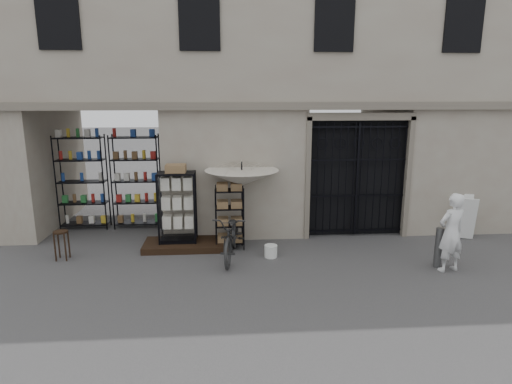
{
  "coord_description": "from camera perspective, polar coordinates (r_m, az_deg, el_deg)",
  "views": [
    {
      "loc": [
        -1.48,
        -8.02,
        3.51
      ],
      "look_at": [
        -0.8,
        1.4,
        1.35
      ],
      "focal_mm": 30.0,
      "sensor_mm": 36.0,
      "label": 1
    }
  ],
  "objects": [
    {
      "name": "iron_gate",
      "position": [
        10.97,
        13.07,
        1.99
      ],
      "size": [
        2.5,
        0.21,
        3.0
      ],
      "color": "black",
      "rests_on": "ground"
    },
    {
      "name": "ground",
      "position": [
        8.87,
        5.91,
        -10.48
      ],
      "size": [
        80.0,
        80.0,
        0.0
      ],
      "primitive_type": "plane",
      "color": "black",
      "rests_on": "ground"
    },
    {
      "name": "white_bucket",
      "position": [
        9.52,
        1.99,
        -7.87
      ],
      "size": [
        0.36,
        0.36,
        0.27
      ],
      "primitive_type": "cylinder",
      "rotation": [
        0.0,
        0.0,
        -0.36
      ],
      "color": "silver",
      "rests_on": "ground"
    },
    {
      "name": "steel_bollard",
      "position": [
        9.66,
        23.16,
        -6.83
      ],
      "size": [
        0.19,
        0.19,
        0.85
      ],
      "primitive_type": "cylinder",
      "rotation": [
        0.0,
        0.0,
        0.23
      ],
      "color": "#5C5C5D",
      "rests_on": "ground"
    },
    {
      "name": "easel_sign",
      "position": [
        11.78,
        25.91,
        -3.01
      ],
      "size": [
        0.66,
        0.71,
        1.06
      ],
      "rotation": [
        0.0,
        0.0,
        -0.32
      ],
      "color": "silver",
      "rests_on": "ground"
    },
    {
      "name": "shopkeeper",
      "position": [
        9.7,
        24.14,
        -9.51
      ],
      "size": [
        1.0,
        1.72,
        0.39
      ],
      "primitive_type": "imported",
      "rotation": [
        0.0,
        0.0,
        3.41
      ],
      "color": "silver",
      "rests_on": "ground"
    },
    {
      "name": "main_building",
      "position": [
        12.15,
        3.02,
        17.55
      ],
      "size": [
        14.0,
        4.0,
        9.0
      ],
      "primitive_type": "cube",
      "color": "gray",
      "rests_on": "ground"
    },
    {
      "name": "wooden_stool",
      "position": [
        10.21,
        -24.47,
        -6.4
      ],
      "size": [
        0.4,
        0.4,
        0.64
      ],
      "rotation": [
        0.0,
        0.0,
        -0.38
      ],
      "color": "black",
      "rests_on": "ground"
    },
    {
      "name": "wire_rack",
      "position": [
        9.95,
        -3.53,
        -3.46
      ],
      "size": [
        0.76,
        0.67,
        1.46
      ],
      "rotation": [
        0.0,
        0.0,
        0.4
      ],
      "color": "black",
      "rests_on": "ground"
    },
    {
      "name": "display_cabinet",
      "position": [
        10.05,
        -10.43,
        -2.47
      ],
      "size": [
        0.88,
        0.62,
        1.77
      ],
      "rotation": [
        0.0,
        0.0,
        -0.15
      ],
      "color": "black",
      "rests_on": "step_platform"
    },
    {
      "name": "shop_shelving",
      "position": [
        11.94,
        -18.95,
        1.27
      ],
      "size": [
        2.7,
        0.5,
        2.5
      ],
      "primitive_type": "cube",
      "color": "black",
      "rests_on": "ground"
    },
    {
      "name": "market_umbrella",
      "position": [
        9.8,
        -1.91,
        2.47
      ],
      "size": [
        1.71,
        1.74,
        2.42
      ],
      "rotation": [
        0.0,
        0.0,
        0.17
      ],
      "color": "black",
      "rests_on": "ground"
    },
    {
      "name": "bicycle",
      "position": [
        9.55,
        -3.14,
        -8.68
      ],
      "size": [
        0.82,
        1.11,
        1.95
      ],
      "primitive_type": "imported",
      "rotation": [
        0.0,
        0.0,
        -0.14
      ],
      "color": "black",
      "rests_on": "ground"
    },
    {
      "name": "shop_recess",
      "position": [
        11.41,
        -19.42,
        2.0
      ],
      "size": [
        3.0,
        1.7,
        3.0
      ],
      "primitive_type": "cube",
      "color": "black",
      "rests_on": "ground"
    },
    {
      "name": "step_platform",
      "position": [
        10.2,
        -9.13,
        -6.95
      ],
      "size": [
        2.0,
        0.9,
        0.15
      ],
      "primitive_type": "cube",
      "color": "black",
      "rests_on": "ground"
    }
  ]
}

